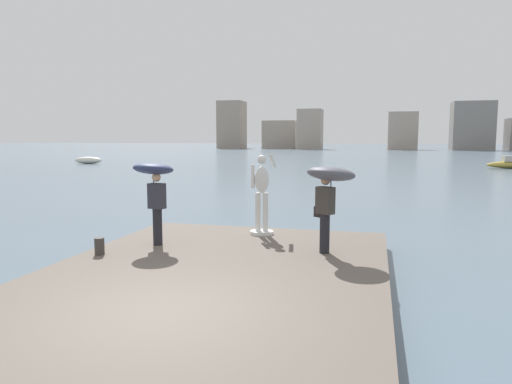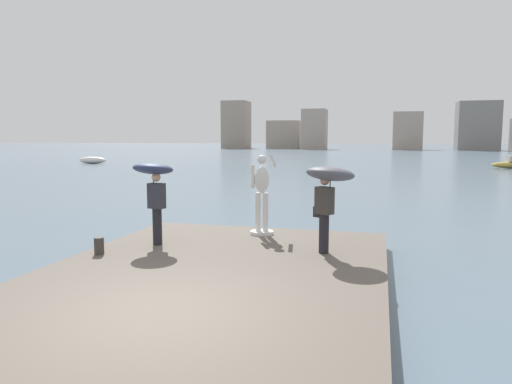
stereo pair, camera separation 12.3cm
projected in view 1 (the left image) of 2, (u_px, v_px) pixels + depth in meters
ground_plane at (344, 169)px, 45.44m from camera, size 400.00×400.00×0.00m
pier at (206, 286)px, 8.75m from camera, size 6.60×9.81×0.40m
statue_white_figure at (262, 196)px, 12.42m from camera, size 0.62×0.87×2.14m
onlooker_left at (154, 181)px, 11.17m from camera, size 1.15×1.16×2.01m
onlooker_right at (329, 183)px, 10.27m from camera, size 1.48×1.49×1.99m
mooring_bollard at (99, 246)px, 10.31m from camera, size 0.21×0.21×0.37m
boat_mid at (88, 160)px, 54.15m from camera, size 3.42×1.31×0.80m
distant_skyline at (360, 129)px, 123.03m from camera, size 80.79×12.67×13.36m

